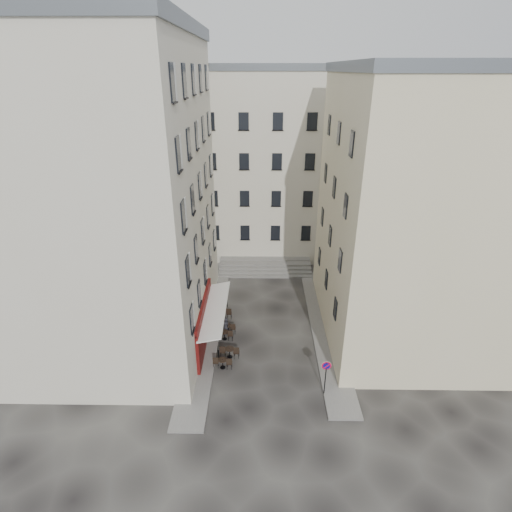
{
  "coord_description": "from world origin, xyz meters",
  "views": [
    {
      "loc": [
        -0.4,
        -22.61,
        18.18
      ],
      "look_at": [
        -0.78,
        4.0,
        5.65
      ],
      "focal_mm": 28.0,
      "sensor_mm": 36.0,
      "label": 1
    }
  ],
  "objects_px": {
    "pedestrian": "(226,327)",
    "no_parking_sign": "(326,372)",
    "bistro_table_a": "(223,362)",
    "bistro_table_b": "(230,352)"
  },
  "relations": [
    {
      "from": "no_parking_sign",
      "to": "bistro_table_b",
      "type": "distance_m",
      "value": 7.07
    },
    {
      "from": "bistro_table_a",
      "to": "no_parking_sign",
      "type": "bearing_deg",
      "value": -19.81
    },
    {
      "from": "no_parking_sign",
      "to": "pedestrian",
      "type": "distance_m",
      "value": 8.86
    },
    {
      "from": "bistro_table_a",
      "to": "pedestrian",
      "type": "height_order",
      "value": "pedestrian"
    },
    {
      "from": "bistro_table_a",
      "to": "pedestrian",
      "type": "bearing_deg",
      "value": 91.42
    },
    {
      "from": "no_parking_sign",
      "to": "bistro_table_a",
      "type": "distance_m",
      "value": 6.97
    },
    {
      "from": "pedestrian",
      "to": "bistro_table_b",
      "type": "bearing_deg",
      "value": 60.04
    },
    {
      "from": "no_parking_sign",
      "to": "pedestrian",
      "type": "bearing_deg",
      "value": 139.03
    },
    {
      "from": "bistro_table_b",
      "to": "pedestrian",
      "type": "bearing_deg",
      "value": 100.76
    },
    {
      "from": "pedestrian",
      "to": "no_parking_sign",
      "type": "bearing_deg",
      "value": 97.13
    }
  ]
}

